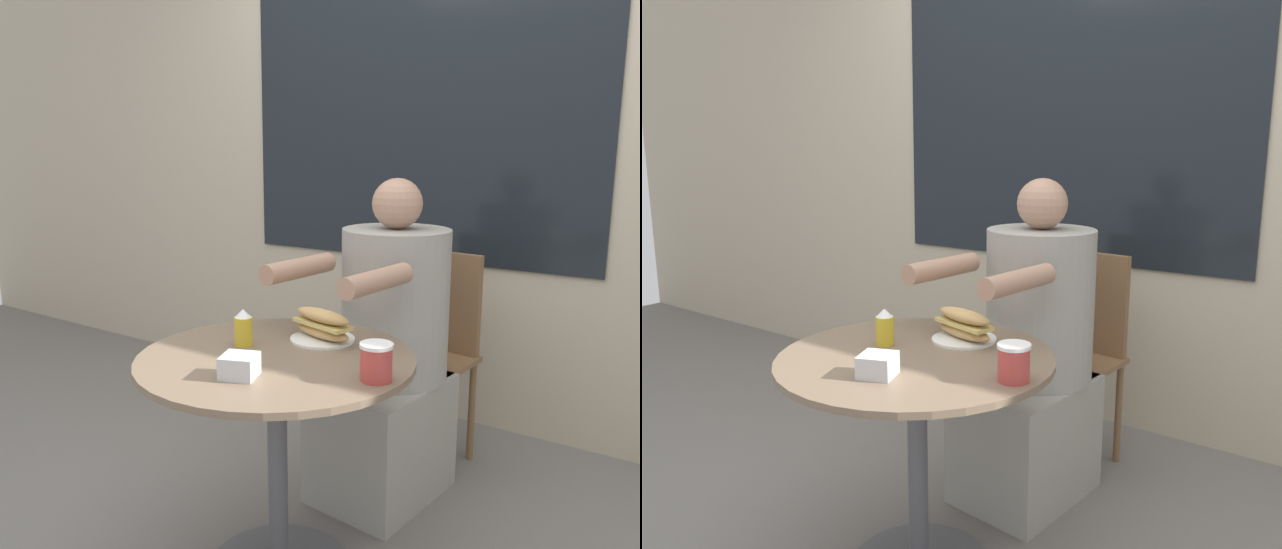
% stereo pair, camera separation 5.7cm
% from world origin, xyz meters
% --- Properties ---
extents(storefront_wall, '(8.00, 0.09, 2.80)m').
position_xyz_m(storefront_wall, '(-0.00, 1.41, 1.40)').
color(storefront_wall, '#B7A88E').
rests_on(storefront_wall, ground_plane).
extents(cafe_table, '(0.80, 0.80, 0.70)m').
position_xyz_m(cafe_table, '(0.00, 0.00, 0.52)').
color(cafe_table, brown).
rests_on(cafe_table, ground_plane).
extents(diner_chair, '(0.41, 0.41, 0.87)m').
position_xyz_m(diner_chair, '(0.06, 0.96, 0.52)').
color(diner_chair, brown).
rests_on(diner_chair, ground_plane).
extents(seated_diner, '(0.44, 0.73, 1.19)m').
position_xyz_m(seated_diner, '(0.04, 0.61, 0.51)').
color(seated_diner, gray).
rests_on(seated_diner, ground_plane).
extents(sandwich_on_plate, '(0.24, 0.20, 0.10)m').
position_xyz_m(sandwich_on_plate, '(0.03, 0.20, 0.75)').
color(sandwich_on_plate, white).
rests_on(sandwich_on_plate, cafe_table).
extents(drink_cup, '(0.09, 0.09, 0.10)m').
position_xyz_m(drink_cup, '(0.33, -0.01, 0.75)').
color(drink_cup, '#B73D38').
rests_on(drink_cup, cafe_table).
extents(napkin_box, '(0.12, 0.12, 0.06)m').
position_xyz_m(napkin_box, '(0.03, -0.19, 0.73)').
color(napkin_box, silver).
rests_on(napkin_box, cafe_table).
extents(condiment_bottle, '(0.06, 0.06, 0.11)m').
position_xyz_m(condiment_bottle, '(-0.14, 0.02, 0.76)').
color(condiment_bottle, gold).
rests_on(condiment_bottle, cafe_table).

